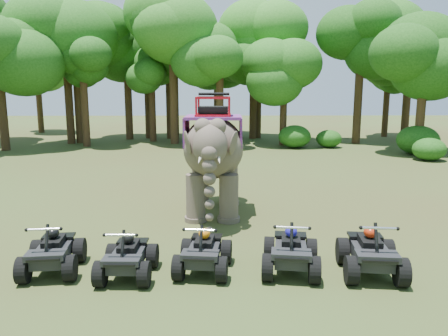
{
  "coord_description": "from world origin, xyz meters",
  "views": [
    {
      "loc": [
        -0.19,
        -11.02,
        4.16
      ],
      "look_at": [
        0.0,
        1.2,
        1.9
      ],
      "focal_mm": 35.0,
      "sensor_mm": 36.0,
      "label": 1
    }
  ],
  "objects_px": {
    "atv_0": "(52,246)",
    "atv_1": "(127,251)",
    "atv_2": "(204,246)",
    "atv_4": "(371,246)",
    "atv_3": "(291,245)",
    "elephant": "(213,154)"
  },
  "relations": [
    {
      "from": "atv_0",
      "to": "atv_1",
      "type": "relative_size",
      "value": 1.04
    },
    {
      "from": "atv_2",
      "to": "atv_4",
      "type": "relative_size",
      "value": 0.91
    },
    {
      "from": "atv_3",
      "to": "elephant",
      "type": "bearing_deg",
      "value": 118.87
    },
    {
      "from": "atv_3",
      "to": "atv_4",
      "type": "relative_size",
      "value": 0.97
    },
    {
      "from": "elephant",
      "to": "atv_1",
      "type": "relative_size",
      "value": 2.97
    },
    {
      "from": "atv_2",
      "to": "atv_3",
      "type": "height_order",
      "value": "atv_3"
    },
    {
      "from": "elephant",
      "to": "atv_0",
      "type": "relative_size",
      "value": 2.85
    },
    {
      "from": "atv_4",
      "to": "elephant",
      "type": "bearing_deg",
      "value": 132.01
    },
    {
      "from": "atv_1",
      "to": "atv_4",
      "type": "bearing_deg",
      "value": 1.98
    },
    {
      "from": "atv_1",
      "to": "atv_2",
      "type": "xyz_separation_m",
      "value": [
        1.69,
        0.25,
        0.01
      ]
    },
    {
      "from": "atv_2",
      "to": "atv_4",
      "type": "height_order",
      "value": "atv_4"
    },
    {
      "from": "atv_0",
      "to": "atv_3",
      "type": "xyz_separation_m",
      "value": [
        5.43,
        -0.07,
        0.02
      ]
    },
    {
      "from": "elephant",
      "to": "atv_3",
      "type": "xyz_separation_m",
      "value": [
        1.8,
        -4.85,
        -1.35
      ]
    },
    {
      "from": "atv_1",
      "to": "atv_4",
      "type": "relative_size",
      "value": 0.9
    },
    {
      "from": "atv_0",
      "to": "atv_3",
      "type": "height_order",
      "value": "atv_3"
    },
    {
      "from": "elephant",
      "to": "atv_2",
      "type": "height_order",
      "value": "elephant"
    },
    {
      "from": "atv_0",
      "to": "atv_2",
      "type": "distance_m",
      "value": 3.44
    },
    {
      "from": "atv_0",
      "to": "atv_4",
      "type": "distance_m",
      "value": 7.21
    },
    {
      "from": "elephant",
      "to": "atv_0",
      "type": "xyz_separation_m",
      "value": [
        -3.63,
        -4.78,
        -1.37
      ]
    },
    {
      "from": "elephant",
      "to": "atv_4",
      "type": "distance_m",
      "value": 6.3
    },
    {
      "from": "atv_2",
      "to": "atv_4",
      "type": "distance_m",
      "value": 3.77
    },
    {
      "from": "atv_1",
      "to": "atv_2",
      "type": "distance_m",
      "value": 1.7
    }
  ]
}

